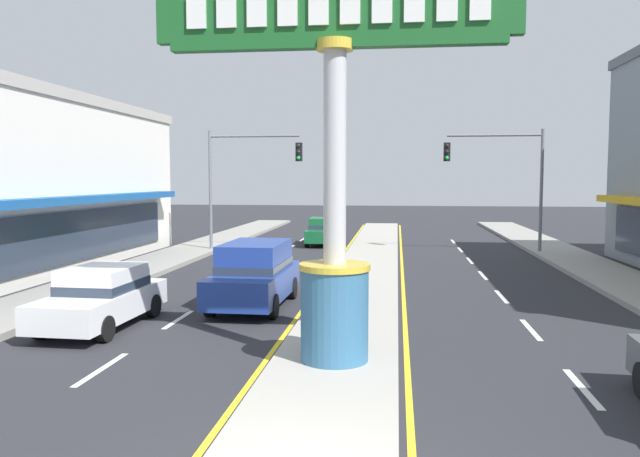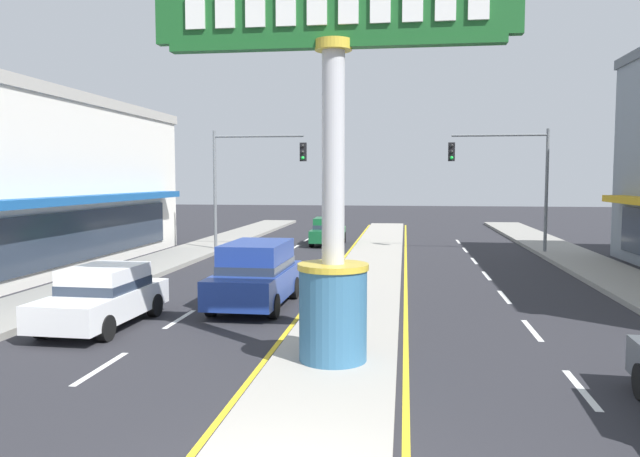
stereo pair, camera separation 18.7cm
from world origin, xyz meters
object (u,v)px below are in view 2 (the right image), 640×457
district_sign (333,181)px  traffic_light_left_side (248,169)px  sedan_far_right_lane (328,231)px  traffic_light_right_side (510,169)px  sedan_mid_left_lane (103,296)px  suv_near_right_lane (256,273)px

district_sign → traffic_light_left_side: (-6.51, 18.74, 0.51)m
district_sign → sedan_far_right_lane: district_sign is taller
traffic_light_right_side → district_sign: bearing=-108.4°
district_sign → traffic_light_left_side: bearing=109.2°
traffic_light_left_side → sedan_mid_left_lane: traffic_light_left_side is taller
suv_near_right_lane → sedan_mid_left_lane: size_ratio=1.06×
traffic_light_right_side → suv_near_right_lane: (-9.44, -14.03, -3.26)m
district_sign → traffic_light_right_side: district_sign is taller
traffic_light_left_side → suv_near_right_lane: 14.03m
traffic_light_left_side → sedan_mid_left_lane: bearing=-89.0°
traffic_light_left_side → traffic_light_right_side: bearing=3.8°
sedan_far_right_lane → traffic_light_left_side: bearing=-130.4°
district_sign → suv_near_right_lane: district_sign is taller
sedan_mid_left_lane → traffic_light_right_side: bearing=53.1°
traffic_light_right_side → suv_near_right_lane: 17.22m
traffic_light_left_side → sedan_far_right_lane: size_ratio=1.42×
sedan_far_right_lane → sedan_mid_left_lane: 20.58m
traffic_light_right_side → sedan_far_right_lane: bearing=160.4°
district_sign → suv_near_right_lane: size_ratio=1.64×
sedan_far_right_lane → sedan_mid_left_lane: same height
traffic_light_left_side → sedan_far_right_lane: (3.58, 4.22, -3.46)m
suv_near_right_lane → district_sign: bearing=-62.3°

